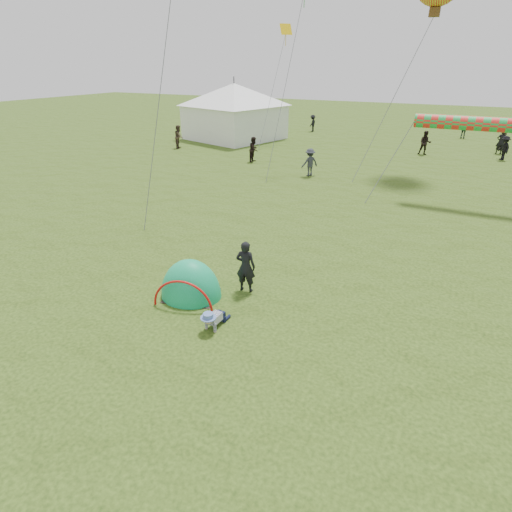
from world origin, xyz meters
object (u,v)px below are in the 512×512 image
at_px(crawling_toddler, 213,318).
at_px(standing_adult, 246,267).
at_px(event_marquee, 235,110).
at_px(popup_tent, 192,296).

distance_m(crawling_toddler, standing_adult, 2.13).
xyz_separation_m(crawling_toddler, standing_adult, (-0.12, 2.06, 0.53)).
distance_m(standing_adult, event_marquee, 27.14).
bearing_deg(standing_adult, event_marquee, -68.76).
bearing_deg(event_marquee, popup_tent, -47.42).
distance_m(popup_tent, event_marquee, 27.47).
height_order(crawling_toddler, standing_adult, standing_adult).
xyz_separation_m(popup_tent, event_marquee, (-12.10, 24.53, 2.51)).
bearing_deg(popup_tent, crawling_toddler, -50.08).
xyz_separation_m(standing_adult, event_marquee, (-13.42, 23.53, 1.70)).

